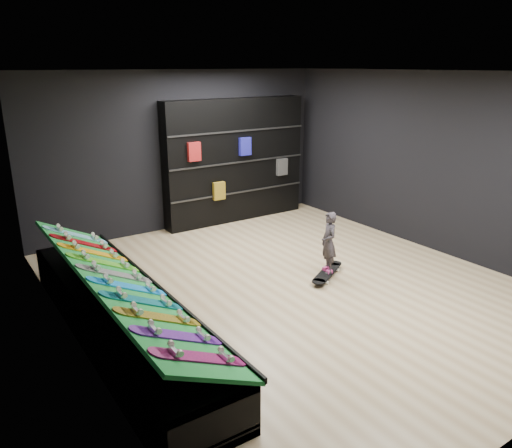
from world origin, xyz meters
TOP-DOWN VIEW (x-y plane):
  - floor at (0.00, 0.00)m, footprint 6.00×7.00m
  - ceiling at (0.00, 0.00)m, footprint 6.00×7.00m
  - wall_back at (0.00, 3.50)m, footprint 6.00×0.02m
  - wall_left at (-3.00, 0.00)m, footprint 0.02×7.00m
  - wall_right at (3.00, 0.00)m, footprint 0.02×7.00m
  - display_rack at (-2.55, 0.00)m, footprint 0.90×4.50m
  - turf_ramp at (-2.50, 0.00)m, footprint 0.92×4.50m
  - back_shelving at (1.09, 3.32)m, footprint 3.07×0.36m
  - floor_skateboard at (0.67, -0.01)m, footprint 0.96×0.68m
  - child at (0.67, -0.01)m, footprint 0.22×0.25m
  - display_board_0 at (-2.49, -1.90)m, footprint 0.93×0.22m
  - display_board_1 at (-2.49, -1.48)m, footprint 0.93×0.22m
  - display_board_2 at (-2.49, -1.06)m, footprint 0.93×0.22m
  - display_board_3 at (-2.49, -0.63)m, footprint 0.93×0.22m
  - display_board_4 at (-2.49, -0.21)m, footprint 0.93×0.22m
  - display_board_5 at (-2.49, 0.21)m, footprint 0.93×0.22m
  - display_board_6 at (-2.49, 0.63)m, footprint 0.93×0.22m
  - display_board_7 at (-2.49, 1.06)m, footprint 0.93×0.22m
  - display_board_8 at (-2.49, 1.48)m, footprint 0.93×0.22m
  - display_board_9 at (-2.49, 1.90)m, footprint 0.93×0.22m

SIDE VIEW (x-z plane):
  - floor at x=0.00m, z-range -0.01..0.01m
  - floor_skateboard at x=0.67m, z-range 0.00..0.09m
  - display_rack at x=-2.55m, z-range 0.00..0.50m
  - child at x=0.67m, z-range 0.09..0.65m
  - turf_ramp at x=-2.50m, z-range 0.48..0.94m
  - display_board_0 at x=-2.49m, z-range 0.49..0.99m
  - display_board_1 at x=-2.49m, z-range 0.49..0.99m
  - display_board_2 at x=-2.49m, z-range 0.49..0.99m
  - display_board_3 at x=-2.49m, z-range 0.49..0.99m
  - display_board_4 at x=-2.49m, z-range 0.49..0.99m
  - display_board_5 at x=-2.49m, z-range 0.49..0.99m
  - display_board_6 at x=-2.49m, z-range 0.49..0.99m
  - display_board_7 at x=-2.49m, z-range 0.49..0.99m
  - display_board_8 at x=-2.49m, z-range 0.49..0.99m
  - display_board_9 at x=-2.49m, z-range 0.49..0.99m
  - back_shelving at x=1.09m, z-range 0.00..2.46m
  - wall_back at x=0.00m, z-range 0.00..3.00m
  - wall_left at x=-3.00m, z-range 0.00..3.00m
  - wall_right at x=3.00m, z-range 0.00..3.00m
  - ceiling at x=0.00m, z-range 3.00..3.00m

